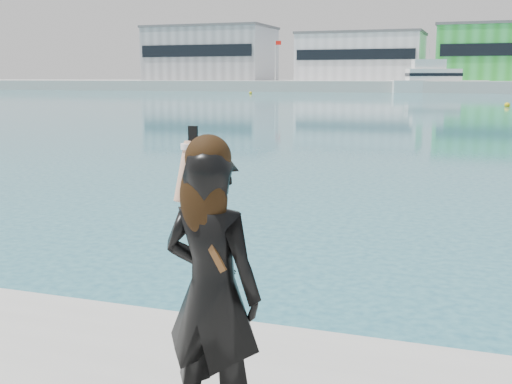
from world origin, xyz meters
TOP-DOWN VIEW (x-y plane):
  - far_quay at (0.00, 130.00)m, footprint 320.00×40.00m
  - warehouse_grey_left at (-55.00, 127.98)m, footprint 26.52×16.36m
  - warehouse_white at (-22.00, 127.98)m, footprint 24.48×15.35m
  - flagpole_left at (-37.91, 121.00)m, footprint 1.28×0.16m
  - motor_yacht at (-6.27, 112.94)m, footprint 16.62×9.19m
  - buoy_near at (3.86, 60.37)m, footprint 0.50×0.50m
  - buoy_far at (-34.22, 96.01)m, footprint 0.50×0.50m
  - woman at (0.49, -0.55)m, footprint 0.61×0.45m

SIDE VIEW (x-z plane):
  - buoy_near at x=3.86m, z-range -0.25..0.25m
  - buoy_far at x=-34.22m, z-range -0.25..0.25m
  - far_quay at x=0.00m, z-range 0.00..2.00m
  - woman at x=0.49m, z-range 0.81..2.45m
  - motor_yacht at x=-6.27m, z-range -1.64..5.84m
  - flagpole_left at x=-37.91m, z-range 2.54..10.54m
  - warehouse_white at x=-22.00m, z-range 2.01..11.51m
  - warehouse_grey_left at x=-55.00m, z-range 2.01..13.51m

